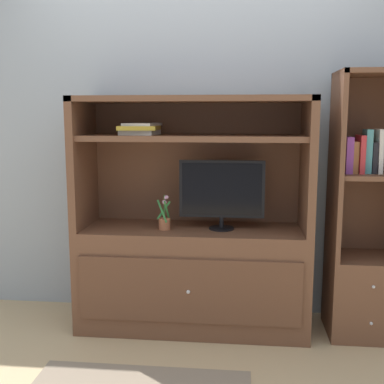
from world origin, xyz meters
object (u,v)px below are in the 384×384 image
(media_console, at_px, (193,254))
(potted_plant, at_px, (165,221))
(magazine_stack, at_px, (140,129))
(bookshelf_tall, at_px, (366,251))
(upright_book_row, at_px, (362,154))
(tv_monitor, at_px, (222,191))

(media_console, xyz_separation_m, potted_plant, (-0.18, -0.07, 0.24))
(magazine_stack, relative_size, bookshelf_tall, 0.20)
(magazine_stack, height_order, upright_book_row, magazine_stack)
(potted_plant, distance_m, magazine_stack, 0.62)
(media_console, height_order, bookshelf_tall, bookshelf_tall)
(magazine_stack, bearing_deg, media_console, -0.01)
(magazine_stack, distance_m, upright_book_row, 1.42)
(upright_book_row, bearing_deg, tv_monitor, -178.83)
(media_console, height_order, magazine_stack, media_console)
(bookshelf_tall, bearing_deg, upright_book_row, -169.74)
(bookshelf_tall, bearing_deg, potted_plant, -176.66)
(potted_plant, height_order, upright_book_row, upright_book_row)
(potted_plant, relative_size, magazine_stack, 0.67)
(media_console, height_order, potted_plant, media_console)
(tv_monitor, height_order, upright_book_row, upright_book_row)
(media_console, height_order, tv_monitor, media_console)
(magazine_stack, relative_size, upright_book_row, 1.24)
(tv_monitor, bearing_deg, potted_plant, -172.77)
(media_console, relative_size, bookshelf_tall, 0.91)
(tv_monitor, bearing_deg, bookshelf_tall, 1.80)
(potted_plant, bearing_deg, media_console, 21.29)
(potted_plant, height_order, bookshelf_tall, bookshelf_tall)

